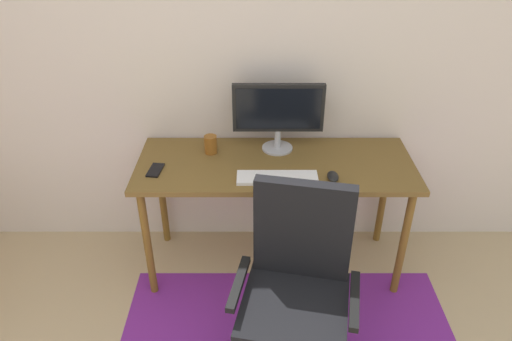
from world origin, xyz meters
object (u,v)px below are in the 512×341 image
at_px(monitor, 276,111).
at_px(cell_phone, 154,170).
at_px(coffee_cup, 208,144).
at_px(desk, 273,174).
at_px(office_chair, 294,303).
at_px(keyboard, 276,178).
at_px(computer_mouse, 331,176).

xyz_separation_m(monitor, cell_phone, (-0.68, -0.25, -0.24)).
relative_size(monitor, coffee_cup, 4.85).
relative_size(coffee_cup, cell_phone, 0.76).
bearing_deg(desk, office_chair, -84.07).
height_order(coffee_cup, cell_phone, coffee_cup).
bearing_deg(desk, monitor, 83.88).
distance_m(keyboard, office_chair, 0.66).
bearing_deg(computer_mouse, cell_phone, 174.98).
relative_size(keyboard, cell_phone, 3.07).
xyz_separation_m(monitor, coffee_cup, (-0.39, -0.04, -0.19)).
distance_m(coffee_cup, cell_phone, 0.36).
xyz_separation_m(keyboard, cell_phone, (-0.66, 0.08, -0.00)).
height_order(desk, keyboard, keyboard).
relative_size(keyboard, coffee_cup, 4.04).
bearing_deg(cell_phone, keyboard, -0.42).
distance_m(keyboard, coffee_cup, 0.48).
height_order(keyboard, cell_phone, keyboard).
bearing_deg(cell_phone, coffee_cup, 42.66).
bearing_deg(monitor, office_chair, -86.20).
relative_size(monitor, keyboard, 1.20).
height_order(desk, computer_mouse, computer_mouse).
height_order(monitor, office_chair, monitor).
xyz_separation_m(coffee_cup, cell_phone, (-0.29, -0.21, -0.05)).
bearing_deg(office_chair, monitor, 105.15).
height_order(monitor, keyboard, monitor).
relative_size(monitor, office_chair, 0.52).
bearing_deg(computer_mouse, monitor, 130.19).
bearing_deg(keyboard, desk, 91.35).
bearing_deg(office_chair, computer_mouse, 79.81).
height_order(monitor, computer_mouse, monitor).
relative_size(computer_mouse, cell_phone, 0.74).
distance_m(monitor, coffee_cup, 0.44).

